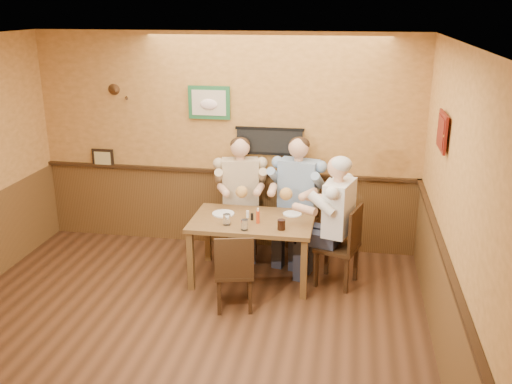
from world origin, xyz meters
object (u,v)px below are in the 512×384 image
chair_back_right (298,220)px  diner_white_elder (338,229)px  cola_tumbler (281,225)px  water_glass_mid (245,225)px  pepper_shaker (252,217)px  water_glass_left (227,219)px  dining_table (252,227)px  chair_right_end (337,245)px  salt_shaker (248,214)px  diner_blue_polo (298,204)px  chair_near_side (234,270)px  chair_back_left (241,215)px  hot_sauce_bottle (258,216)px  diner_tan_shirt (241,201)px

chair_back_right → diner_white_elder: bearing=-41.1°
cola_tumbler → chair_back_right: bearing=85.1°
water_glass_mid → pepper_shaker: bearing=85.1°
chair_back_right → diner_white_elder: (0.53, -0.71, 0.19)m
water_glass_left → water_glass_mid: water_glass_left is taller
dining_table → diner_white_elder: (0.98, 0.04, 0.03)m
diner_white_elder → pepper_shaker: bearing=-70.2°
chair_right_end → salt_shaker: chair_right_end is taller
diner_blue_polo → cola_tumbler: 1.01m
diner_blue_polo → water_glass_left: bearing=-114.1°
pepper_shaker → salt_shaker: bearing=135.0°
chair_near_side → diner_white_elder: bearing=-158.3°
chair_back_left → chair_right_end: bearing=-43.8°
chair_right_end → water_glass_left: size_ratio=7.60×
chair_back_right → chair_near_side: size_ratio=1.13×
chair_near_side → pepper_shaker: 0.76m
salt_shaker → pepper_shaker: (0.06, -0.06, -0.00)m
chair_back_left → chair_back_right: chair_back_right is taller
dining_table → chair_near_side: size_ratio=1.61×
cola_tumbler → pepper_shaker: size_ratio=1.42×
diner_blue_polo → cola_tumbler: diner_blue_polo is taller
chair_back_left → hot_sauce_bottle: size_ratio=5.84×
diner_blue_polo → diner_white_elder: diner_blue_polo is taller
diner_tan_shirt → pepper_shaker: 0.88m
chair_right_end → chair_back_left: bearing=-104.4°
diner_blue_polo → diner_white_elder: (0.53, -0.71, -0.02)m
chair_back_left → chair_right_end: 1.49m
diner_tan_shirt → chair_right_end: bearing=-43.8°
diner_tan_shirt → hot_sauce_bottle: 1.00m
diner_tan_shirt → hot_sauce_bottle: size_ratio=8.34×
chair_back_left → hot_sauce_bottle: chair_back_left is taller
chair_near_side → water_glass_left: water_glass_left is taller
cola_tumbler → chair_right_end: bearing=25.6°
diner_white_elder → water_glass_mid: 1.08m
water_glass_mid → hot_sauce_bottle: bearing=63.6°
chair_back_right → chair_right_end: bearing=-41.1°
hot_sauce_bottle → salt_shaker: hot_sauce_bottle is taller
dining_table → diner_tan_shirt: size_ratio=1.02×
diner_tan_shirt → water_glass_left: (0.05, -1.02, 0.13)m
diner_tan_shirt → pepper_shaker: (0.30, -0.82, 0.11)m
diner_blue_polo → chair_right_end: bearing=-41.1°
chair_back_right → chair_right_end: size_ratio=1.03×
diner_white_elder → pepper_shaker: size_ratio=17.07×
salt_shaker → diner_blue_polo: bearing=53.6°
water_glass_left → cola_tumbler: water_glass_left is taller
chair_back_left → cola_tumbler: size_ratio=8.36×
dining_table → chair_back_right: bearing=58.6°
chair_near_side → diner_blue_polo: diner_blue_polo is taller
dining_table → diner_blue_polo: 0.87m
hot_sauce_bottle → chair_back_right: bearing=66.6°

